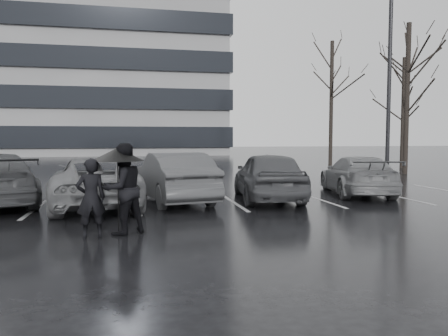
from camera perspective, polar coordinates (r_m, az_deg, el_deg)
ground at (r=11.36m, az=0.34°, el=-5.90°), size 160.00×160.00×0.00m
car_main at (r=13.72m, az=5.80°, el=-1.00°), size 2.35×4.67×1.53m
car_west_a at (r=13.37m, az=-6.58°, el=-1.18°), size 2.32×4.76×1.50m
car_west_b at (r=12.92m, az=-16.55°, el=-1.75°), size 2.88×5.24×1.39m
car_east at (r=15.66m, az=17.01°, el=-0.92°), size 2.84×4.84×1.32m
pedestrian_left at (r=8.90m, az=-16.99°, el=-3.77°), size 0.63×0.49×1.55m
pedestrian_right at (r=9.04m, az=-13.07°, el=-2.66°), size 1.13×1.07×1.84m
umbrella at (r=9.03m, az=-13.74°, el=1.75°), size 1.05×1.05×1.78m
lamp_post at (r=21.09m, az=20.78°, el=11.05°), size 0.55×0.55×10.13m
stall_stripes at (r=13.67m, az=-5.17°, el=-4.22°), size 19.72×5.00×0.00m
tree_east at (r=25.47m, az=22.79°, el=8.30°), size 0.26×0.26×8.00m
tree_ne at (r=30.14m, az=22.36°, el=6.64°), size 0.26×0.26×7.00m
tree_north at (r=31.06m, az=13.83°, el=8.13°), size 0.26×0.26×8.50m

